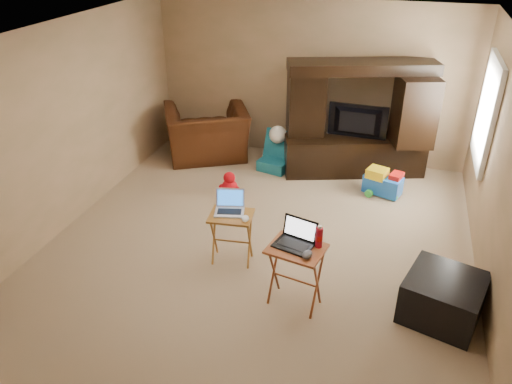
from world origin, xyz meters
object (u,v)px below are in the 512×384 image
(ottoman, at_px, (443,298))
(laptop_left, at_px, (229,204))
(plush_toy, at_px, (229,183))
(tray_table_right, at_px, (295,276))
(push_toy, at_px, (383,182))
(laptop_right, at_px, (293,236))
(recliner, at_px, (207,133))
(mouse_right, at_px, (307,255))
(entertainment_center, at_px, (357,120))
(water_bottle, at_px, (319,238))
(child_rocker, at_px, (275,152))
(tray_table_left, at_px, (232,238))
(mouse_left, at_px, (245,219))
(television, at_px, (357,123))

(ottoman, distance_m, laptop_left, 2.40)
(plush_toy, bearing_deg, tray_table_right, -54.71)
(push_toy, relative_size, laptop_right, 1.47)
(recliner, distance_m, mouse_right, 4.02)
(entertainment_center, distance_m, water_bottle, 3.18)
(push_toy, distance_m, laptop_left, 2.69)
(tray_table_right, height_order, laptop_left, laptop_left)
(entertainment_center, distance_m, mouse_right, 3.38)
(ottoman, bearing_deg, laptop_left, 172.76)
(laptop_right, bearing_deg, water_bottle, 28.88)
(child_rocker, distance_m, tray_table_right, 3.17)
(entertainment_center, xyz_separation_m, tray_table_left, (-1.04, -2.74, -0.56))
(child_rocker, relative_size, mouse_left, 4.76)
(push_toy, relative_size, tray_table_right, 0.77)
(recliner, relative_size, ottoman, 1.83)
(television, xyz_separation_m, mouse_left, (-0.85, -2.77, -0.19))
(entertainment_center, relative_size, ottoman, 3.02)
(television, bearing_deg, tray_table_right, 88.89)
(tray_table_left, bearing_deg, television, 62.60)
(push_toy, relative_size, tray_table_left, 0.86)
(ottoman, relative_size, tray_table_left, 1.14)
(entertainment_center, height_order, tray_table_left, entertainment_center)
(child_rocker, bearing_deg, tray_table_left, -73.17)
(plush_toy, distance_m, laptop_right, 2.50)
(television, bearing_deg, water_bottle, 92.47)
(entertainment_center, xyz_separation_m, laptop_left, (-1.07, -2.71, -0.13))
(plush_toy, bearing_deg, laptop_right, -55.21)
(ottoman, distance_m, laptop_right, 1.61)
(entertainment_center, relative_size, television, 2.41)
(tray_table_left, relative_size, laptop_right, 1.70)
(recliner, height_order, ottoman, recliner)
(push_toy, height_order, ottoman, ottoman)
(entertainment_center, height_order, water_bottle, entertainment_center)
(entertainment_center, relative_size, mouse_left, 16.91)
(mouse_left, relative_size, mouse_right, 0.89)
(entertainment_center, xyz_separation_m, child_rocker, (-1.19, -0.25, -0.57))
(mouse_right, bearing_deg, water_bottle, 70.71)
(entertainment_center, distance_m, laptop_left, 2.92)
(entertainment_center, bearing_deg, tray_table_left, -129.54)
(child_rocker, height_order, laptop_right, laptop_right)
(plush_toy, bearing_deg, push_toy, 17.23)
(television, height_order, child_rocker, television)
(laptop_right, bearing_deg, television, 100.84)
(television, relative_size, water_bottle, 4.13)
(recliner, xyz_separation_m, tray_table_right, (2.21, -3.14, -0.07))
(television, height_order, recliner, television)
(entertainment_center, distance_m, recliner, 2.44)
(push_toy, distance_m, tray_table_left, 2.64)
(tray_table_right, bearing_deg, ottoman, 20.76)
(ottoman, distance_m, mouse_right, 1.45)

